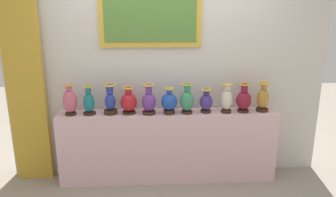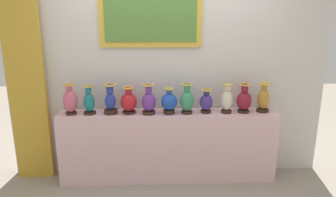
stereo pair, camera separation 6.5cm
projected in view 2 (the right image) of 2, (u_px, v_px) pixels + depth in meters
ground_plane at (168, 177)px, 4.00m from camera, size 9.77×9.77×0.00m
display_shelf at (168, 146)px, 3.89m from camera, size 2.53×0.34×0.84m
back_wall at (167, 53)px, 3.81m from camera, size 3.77×0.14×2.98m
curtain_gold at (27, 88)px, 3.75m from camera, size 0.42×0.08×2.23m
vase_rose at (70, 101)px, 3.66m from camera, size 0.16×0.16×0.35m
vase_teal at (89, 102)px, 3.68m from camera, size 0.14×0.14×0.33m
vase_cobalt at (110, 101)px, 3.70m from camera, size 0.15×0.15×0.35m
vase_crimson at (129, 102)px, 3.71m from camera, size 0.19×0.19×0.31m
vase_violet at (149, 102)px, 3.69m from camera, size 0.16×0.16×0.35m
vase_sapphire at (169, 102)px, 3.70m from camera, size 0.18×0.18×0.30m
vase_jade at (187, 100)px, 3.70m from camera, size 0.16×0.16×0.35m
vase_indigo at (206, 102)px, 3.73m from camera, size 0.15×0.15×0.28m
vase_ivory at (227, 99)px, 3.72m from camera, size 0.13×0.13×0.34m
vase_burgundy at (244, 100)px, 3.74m from camera, size 0.17×0.17×0.34m
vase_ochre at (263, 99)px, 3.76m from camera, size 0.14×0.14×0.35m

